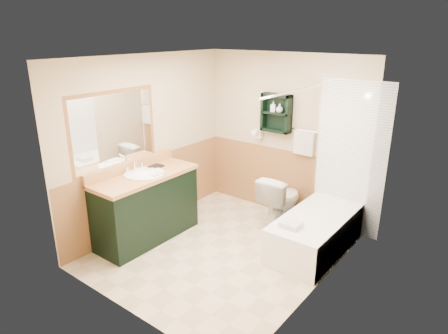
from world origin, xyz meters
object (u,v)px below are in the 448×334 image
wall_shelf (276,113)px  bathtub (316,232)px  soap_bottle_a (273,109)px  vanity (147,207)px  toilet (281,200)px  soap_bottle_b (280,109)px  vanity_book (151,159)px  hair_dryer (259,133)px

wall_shelf → bathtub: bearing=-31.7°
bathtub → soap_bottle_a: size_ratio=9.92×
vanity → soap_bottle_a: bearing=64.3°
wall_shelf → toilet: 1.25m
wall_shelf → soap_bottle_b: bearing=-5.1°
vanity_book → toilet: bearing=40.7°
wall_shelf → bathtub: 1.78m
vanity → soap_bottle_a: (0.84, 1.75, 1.14)m
vanity → toilet: bearing=50.4°
toilet → wall_shelf: bearing=-44.1°
toilet → soap_bottle_b: (-0.25, 0.29, 1.24)m
toilet → soap_bottle_a: size_ratio=5.01×
vanity → bathtub: (1.92, 1.13, -0.23)m
wall_shelf → vanity: (-0.89, -1.76, -1.09)m
hair_dryer → soap_bottle_a: soap_bottle_a is taller
bathtub → wall_shelf: bearing=148.3°
toilet → soap_bottle_b: 1.30m
vanity_book → soap_bottle_b: 1.94m
wall_shelf → bathtub: wall_shelf is taller
wall_shelf → vanity_book: (-1.06, -1.48, -0.53)m
wall_shelf → bathtub: size_ratio=0.37×
wall_shelf → vanity: 2.25m
hair_dryer → vanity: size_ratio=0.16×
bathtub → toilet: 0.80m
wall_shelf → vanity_book: bearing=-125.6°
vanity → toilet: 1.89m
soap_bottle_a → toilet: bearing=-39.2°
wall_shelf → hair_dryer: wall_shelf is taller
wall_shelf → hair_dryer: 0.46m
bathtub → vanity_book: (-2.08, -0.85, 0.79)m
vanity → soap_bottle_b: 2.30m
vanity → soap_bottle_b: (0.95, 1.75, 1.15)m
hair_dryer → soap_bottle_b: (0.36, -0.03, 0.41)m
wall_shelf → vanity: bearing=-117.0°
wall_shelf → soap_bottle_b: (0.06, -0.01, 0.06)m
bathtub → soap_bottle_b: soap_bottle_b is taller
vanity_book → soap_bottle_b: bearing=52.8°
wall_shelf → soap_bottle_a: bearing=-174.3°
soap_bottle_a → soap_bottle_b: 0.11m
wall_shelf → vanity_book: wall_shelf is taller
wall_shelf → hair_dryer: (-0.30, 0.02, -0.35)m
bathtub → hair_dryer: bearing=153.6°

